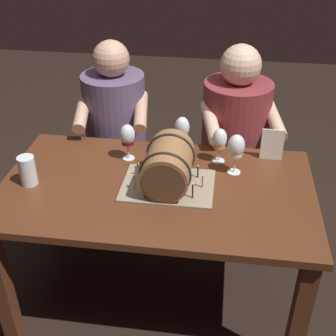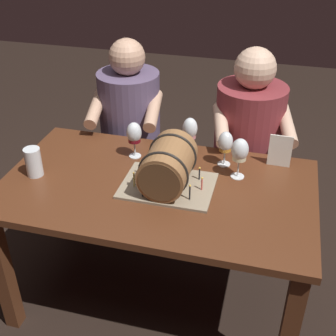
{
  "view_description": "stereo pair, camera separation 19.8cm",
  "coord_description": "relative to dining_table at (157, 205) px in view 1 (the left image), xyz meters",
  "views": [
    {
      "loc": [
        0.29,
        -1.66,
        1.89
      ],
      "look_at": [
        0.05,
        0.0,
        0.83
      ],
      "focal_mm": 47.9,
      "sensor_mm": 36.0,
      "label": 1
    },
    {
      "loc": [
        0.48,
        -1.62,
        1.89
      ],
      "look_at": [
        0.05,
        0.0,
        0.83
      ],
      "focal_mm": 47.9,
      "sensor_mm": 36.0,
      "label": 2
    }
  ],
  "objects": [
    {
      "name": "ground_plane",
      "position": [
        0.0,
        0.0,
        -0.62
      ],
      "size": [
        8.0,
        8.0,
        0.0
      ],
      "primitive_type": "plane",
      "color": "black"
    },
    {
      "name": "dining_table",
      "position": [
        0.0,
        0.0,
        0.0
      ],
      "size": [
        1.43,
        0.82,
        0.73
      ],
      "color": "#562D19",
      "rests_on": "ground"
    },
    {
      "name": "barrel_cake",
      "position": [
        0.05,
        0.0,
        0.21
      ],
      "size": [
        0.41,
        0.3,
        0.23
      ],
      "color": "gray",
      "rests_on": "dining_table"
    },
    {
      "name": "wine_glass_white",
      "position": [
        0.35,
        0.16,
        0.24
      ],
      "size": [
        0.08,
        0.08,
        0.2
      ],
      "color": "white",
      "rests_on": "dining_table"
    },
    {
      "name": "wine_glass_red",
      "position": [
        -0.18,
        0.22,
        0.23
      ],
      "size": [
        0.08,
        0.08,
        0.19
      ],
      "color": "white",
      "rests_on": "dining_table"
    },
    {
      "name": "wine_glass_rose",
      "position": [
        0.08,
        0.35,
        0.23
      ],
      "size": [
        0.08,
        0.08,
        0.18
      ],
      "color": "white",
      "rests_on": "dining_table"
    },
    {
      "name": "wine_glass_amber",
      "position": [
        0.27,
        0.26,
        0.23
      ],
      "size": [
        0.07,
        0.07,
        0.18
      ],
      "color": "white",
      "rests_on": "dining_table"
    },
    {
      "name": "beer_pint",
      "position": [
        -0.58,
        -0.06,
        0.17
      ],
      "size": [
        0.08,
        0.08,
        0.14
      ],
      "color": "white",
      "rests_on": "dining_table"
    },
    {
      "name": "menu_card",
      "position": [
        0.53,
        0.32,
        0.19
      ],
      "size": [
        0.11,
        0.02,
        0.16
      ],
      "primitive_type": "cube",
      "rotation": [
        -0.06,
        0.0,
        -0.03
      ],
      "color": "silver",
      "rests_on": "dining_table"
    },
    {
      "name": "person_seated_left",
      "position": [
        -0.35,
        0.64,
        -0.06
      ],
      "size": [
        0.44,
        0.52,
        1.19
      ],
      "color": "#372D40",
      "rests_on": "ground"
    },
    {
      "name": "person_seated_right",
      "position": [
        0.35,
        0.64,
        -0.04
      ],
      "size": [
        0.5,
        0.56,
        1.2
      ],
      "color": "#4C1B1E",
      "rests_on": "ground"
    }
  ]
}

